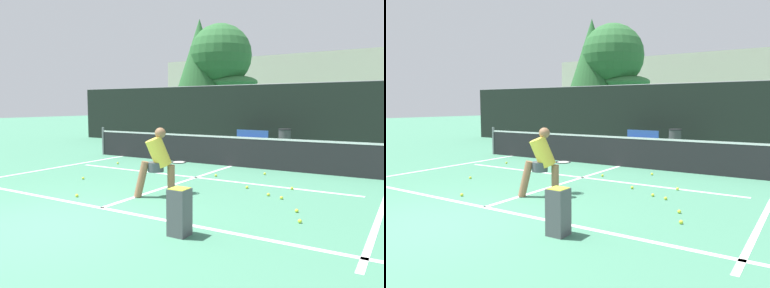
{
  "view_description": "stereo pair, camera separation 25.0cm",
  "coord_description": "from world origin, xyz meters",
  "views": [
    {
      "loc": [
        4.99,
        -3.8,
        1.91
      ],
      "look_at": [
        0.17,
        4.18,
        0.95
      ],
      "focal_mm": 35.0,
      "sensor_mm": 36.0,
      "label": 1
    },
    {
      "loc": [
        5.2,
        -3.67,
        1.91
      ],
      "look_at": [
        0.17,
        4.18,
        0.95
      ],
      "focal_mm": 35.0,
      "sensor_mm": 36.0,
      "label": 2
    }
  ],
  "objects": [
    {
      "name": "net",
      "position": [
        0.0,
        6.86,
        0.51
      ],
      "size": [
        11.09,
        0.09,
        1.07
      ],
      "color": "slate",
      "rests_on": "ground"
    },
    {
      "name": "tennis_ball_scattered_5",
      "position": [
        0.4,
        5.05,
        0.03
      ],
      "size": [
        0.07,
        0.07,
        0.07
      ],
      "primitive_type": "sphere",
      "color": "#D1E033",
      "rests_on": "ground"
    },
    {
      "name": "tennis_ball_scattered_9",
      "position": [
        2.36,
        3.69,
        0.03
      ],
      "size": [
        0.07,
        0.07,
        0.07
      ],
      "primitive_type": "sphere",
      "color": "#D1E033",
      "rests_on": "ground"
    },
    {
      "name": "parked_car",
      "position": [
        0.14,
        16.61,
        0.6
      ],
      "size": [
        1.79,
        4.24,
        1.42
      ],
      "color": "navy",
      "rests_on": "ground"
    },
    {
      "name": "ground_plane",
      "position": [
        0.0,
        0.0,
        0.0
      ],
      "size": [
        100.0,
        100.0,
        0.0
      ],
      "primitive_type": "plane",
      "color": "#427F60"
    },
    {
      "name": "tennis_ball_scattered_4",
      "position": [
        -3.36,
        5.31,
        0.03
      ],
      "size": [
        0.07,
        0.07,
        0.07
      ],
      "primitive_type": "sphere",
      "color": "#D1E033",
      "rests_on": "ground"
    },
    {
      "name": "trash_bin",
      "position": [
        0.39,
        11.11,
        0.49
      ],
      "size": [
        0.51,
        0.51,
        0.97
      ],
      "color": "#3F3F42",
      "rests_on": "ground"
    },
    {
      "name": "tennis_ball_scattered_1",
      "position": [
        0.99,
        2.31,
        0.03
      ],
      "size": [
        0.07,
        0.07,
        0.07
      ],
      "primitive_type": "sphere",
      "color": "#D1E033",
      "rests_on": "ground"
    },
    {
      "name": "court_center_mark",
      "position": [
        0.0,
        4.01,
        0.0
      ],
      "size": [
        0.1,
        5.68,
        0.01
      ],
      "primitive_type": "cube",
      "color": "white",
      "rests_on": "ground"
    },
    {
      "name": "tennis_ball_scattered_2",
      "position": [
        3.21,
        2.77,
        0.03
      ],
      "size": [
        0.07,
        0.07,
        0.07
      ],
      "primitive_type": "sphere",
      "color": "#D1E033",
      "rests_on": "ground"
    },
    {
      "name": "tennis_ball_scattered_3",
      "position": [
        3.43,
        2.19,
        0.03
      ],
      "size": [
        0.07,
        0.07,
        0.07
      ],
      "primitive_type": "sphere",
      "color": "#D1E033",
      "rests_on": "ground"
    },
    {
      "name": "tennis_ball_scattered_11",
      "position": [
        1.44,
        5.97,
        0.03
      ],
      "size": [
        0.07,
        0.07,
        0.07
      ],
      "primitive_type": "sphere",
      "color": "#D1E033",
      "rests_on": "ground"
    },
    {
      "name": "tennis_ball_scattered_10",
      "position": [
        1.69,
        4.12,
        0.03
      ],
      "size": [
        0.07,
        0.07,
        0.07
      ],
      "primitive_type": "sphere",
      "color": "#D1E033",
      "rests_on": "ground"
    },
    {
      "name": "tennis_ball_scattered_8",
      "position": [
        2.61,
        4.54,
        0.03
      ],
      "size": [
        0.07,
        0.07,
        0.07
      ],
      "primitive_type": "sphere",
      "color": "#D1E033",
      "rests_on": "ground"
    },
    {
      "name": "tennis_ball_scattered_6",
      "position": [
        2.68,
        3.56,
        0.03
      ],
      "size": [
        0.07,
        0.07,
        0.07
      ],
      "primitive_type": "sphere",
      "color": "#D1E033",
      "rests_on": "ground"
    },
    {
      "name": "court_service_line",
      "position": [
        0.0,
        4.66,
        0.0
      ],
      "size": [
        8.25,
        0.1,
        0.01
      ],
      "primitive_type": "cube",
      "color": "white",
      "rests_on": "ground"
    },
    {
      "name": "tree_west",
      "position": [
        -5.53,
        18.62,
        3.38
      ],
      "size": [
        3.38,
        3.38,
        3.87
      ],
      "color": "brown",
      "rests_on": "ground"
    },
    {
      "name": "building_far",
      "position": [
        0.0,
        30.54,
        3.23
      ],
      "size": [
        36.0,
        2.4,
        6.46
      ],
      "primitive_type": "cube",
      "color": "beige",
      "rests_on": "ground"
    },
    {
      "name": "player_practicing",
      "position": [
        0.38,
        2.46,
        0.78
      ],
      "size": [
        0.88,
        1.12,
        1.46
      ],
      "rotation": [
        0.0,
        0.0,
        0.69
      ],
      "color": "#8C6042",
      "rests_on": "ground"
    },
    {
      "name": "tree_mid",
      "position": [
        -7.26,
        17.41,
        5.23
      ],
      "size": [
        2.78,
        2.78,
        7.41
      ],
      "color": "brown",
      "rests_on": "ground"
    },
    {
      "name": "tennis_ball_scattered_0",
      "position": [
        -2.37,
        2.92,
        0.03
      ],
      "size": [
        0.07,
        0.07,
        0.07
      ],
      "primitive_type": "sphere",
      "color": "#D1E033",
      "rests_on": "ground"
    },
    {
      "name": "fence_back",
      "position": [
        0.0,
        12.26,
        1.43
      ],
      "size": [
        24.0,
        0.06,
        2.87
      ],
      "color": "black",
      "rests_on": "ground"
    },
    {
      "name": "court_baseline_near",
      "position": [
        0.0,
        1.17,
        0.0
      ],
      "size": [
        11.0,
        0.1,
        0.01
      ],
      "primitive_type": "cube",
      "color": "white",
      "rests_on": "ground"
    },
    {
      "name": "court_sideline_right",
      "position": [
        4.51,
        4.01,
        0.0
      ],
      "size": [
        0.1,
        6.68,
        0.01
      ],
      "primitive_type": "cube",
      "color": "white",
      "rests_on": "ground"
    },
    {
      "name": "court_sideline_left",
      "position": [
        -4.51,
        4.01,
        0.0
      ],
      "size": [
        0.1,
        6.68,
        0.01
      ],
      "primitive_type": "cube",
      "color": "white",
      "rests_on": "ground"
    },
    {
      "name": "ball_hopper",
      "position": [
        2.06,
        0.69,
        0.37
      ],
      "size": [
        0.28,
        0.28,
        0.71
      ],
      "color": "#4C4C51",
      "rests_on": "ground"
    },
    {
      "name": "tennis_ball_scattered_7",
      "position": [
        -1.05,
        1.53,
        0.03
      ],
      "size": [
        0.07,
        0.07,
        0.07
      ],
      "primitive_type": "sphere",
      "color": "#D1E033",
      "rests_on": "ground"
    },
    {
      "name": "tree_east",
      "position": [
        -6.16,
        18.22,
        5.1
      ],
      "size": [
        4.06,
        4.06,
        7.14
      ],
      "color": "brown",
      "rests_on": "ground"
    },
    {
      "name": "courtside_bench",
      "position": [
        -1.09,
        11.15,
        0.46
      ],
      "size": [
        1.51,
        0.5,
        0.86
      ],
      "rotation": [
        0.0,
        0.0,
        -0.08
      ],
      "color": "#2D519E",
      "rests_on": "ground"
    }
  ]
}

